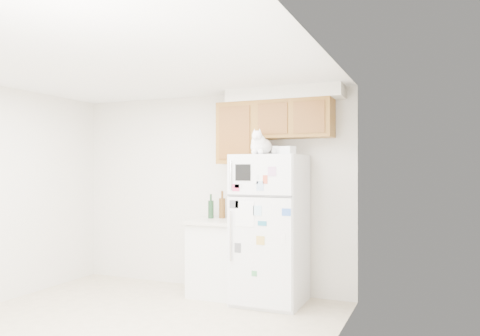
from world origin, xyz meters
The scene contains 8 objects.
room_shell centered at (0.12, 0.24, 1.67)m, with size 3.84×4.04×2.52m.
refrigerator centered at (0.97, 1.61, 0.85)m, with size 0.76×0.78×1.70m.
base_counter centered at (0.28, 1.68, 0.46)m, with size 0.64×0.64×0.92m.
cat centered at (0.90, 1.48, 1.81)m, with size 0.28×0.41×0.29m.
storage_box_back centered at (1.08, 1.65, 1.75)m, with size 0.18×0.13×0.10m, color white.
storage_box_front centered at (1.21, 1.51, 1.74)m, with size 0.15×0.11×0.09m, color white.
bottle_green centered at (0.13, 1.77, 1.07)m, with size 0.07×0.07×0.31m, color #19381E, non-canonical shape.
bottle_amber centered at (0.25, 1.84, 1.09)m, with size 0.08×0.08×0.34m, color #593814, non-canonical shape.
Camera 1 is at (2.74, -3.48, 1.53)m, focal length 35.00 mm.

